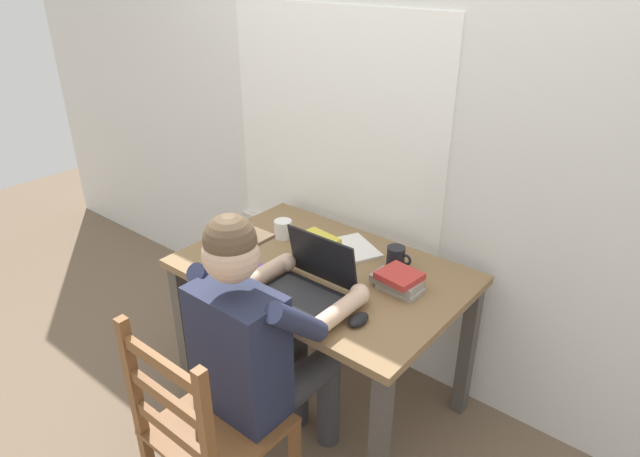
% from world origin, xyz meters
% --- Properties ---
extents(ground_plane, '(8.00, 8.00, 0.00)m').
position_xyz_m(ground_plane, '(0.00, 0.00, 0.00)').
color(ground_plane, brown).
extents(back_wall, '(6.00, 0.08, 2.60)m').
position_xyz_m(back_wall, '(-0.01, 0.49, 1.29)').
color(back_wall, silver).
rests_on(back_wall, ground).
extents(desk, '(1.22, 0.81, 0.74)m').
position_xyz_m(desk, '(0.00, 0.00, 0.64)').
color(desk, olive).
rests_on(desk, ground).
extents(seated_person, '(0.50, 0.60, 1.23)m').
position_xyz_m(seated_person, '(0.10, -0.48, 0.68)').
color(seated_person, '#232842').
rests_on(seated_person, ground).
extents(wooden_chair, '(0.42, 0.42, 0.93)m').
position_xyz_m(wooden_chair, '(0.10, -0.76, 0.45)').
color(wooden_chair, brown).
rests_on(wooden_chair, ground).
extents(laptop, '(0.33, 0.28, 0.23)m').
position_xyz_m(laptop, '(0.09, -0.19, 0.79)').
color(laptop, black).
rests_on(laptop, desk).
extents(computer_mouse, '(0.06, 0.10, 0.03)m').
position_xyz_m(computer_mouse, '(0.36, -0.23, 0.76)').
color(computer_mouse, black).
rests_on(computer_mouse, desk).
extents(coffee_mug_white, '(0.12, 0.09, 0.09)m').
position_xyz_m(coffee_mug_white, '(-0.33, 0.11, 0.78)').
color(coffee_mug_white, white).
rests_on(coffee_mug_white, desk).
extents(coffee_mug_dark, '(0.12, 0.08, 0.09)m').
position_xyz_m(coffee_mug_dark, '(0.24, 0.21, 0.79)').
color(coffee_mug_dark, black).
rests_on(coffee_mug_dark, desk).
extents(book_stack_main, '(0.21, 0.16, 0.08)m').
position_xyz_m(book_stack_main, '(-0.10, 0.09, 0.78)').
color(book_stack_main, gray).
rests_on(book_stack_main, desk).
extents(book_stack_side, '(0.21, 0.16, 0.08)m').
position_xyz_m(book_stack_side, '(0.35, 0.06, 0.78)').
color(book_stack_side, gray).
rests_on(book_stack_side, desk).
extents(paper_pile_near_laptop, '(0.30, 0.26, 0.01)m').
position_xyz_m(paper_pile_near_laptop, '(0.01, 0.23, 0.75)').
color(paper_pile_near_laptop, white).
rests_on(paper_pile_near_laptop, desk).
extents(landscape_photo_print, '(0.15, 0.12, 0.00)m').
position_xyz_m(landscape_photo_print, '(-0.20, -0.19, 0.74)').
color(landscape_photo_print, '#7A4293').
rests_on(landscape_photo_print, desk).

